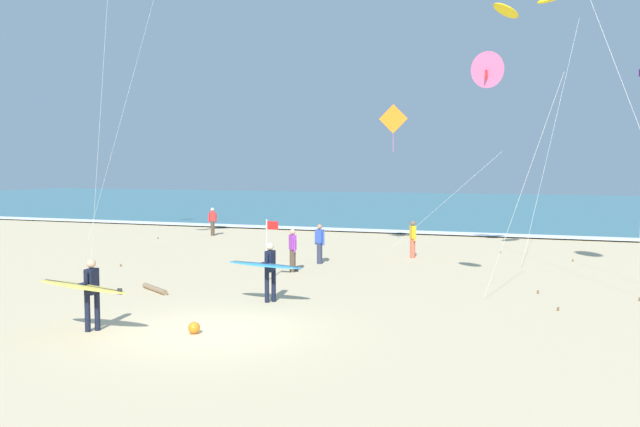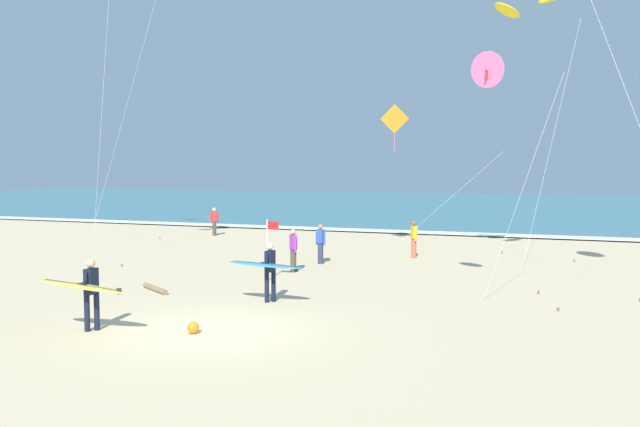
# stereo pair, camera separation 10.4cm
# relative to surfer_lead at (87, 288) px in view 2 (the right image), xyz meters

# --- Properties ---
(ground_plane) EXTENTS (160.00, 160.00, 0.00)m
(ground_plane) POSITION_rel_surfer_lead_xyz_m (2.66, 1.07, -1.04)
(ground_plane) COLOR #D1BA8E
(ocean_water) EXTENTS (160.00, 60.00, 0.08)m
(ocean_water) POSITION_rel_surfer_lead_xyz_m (2.66, 55.15, -1.00)
(ocean_water) COLOR teal
(ocean_water) RESTS_ON ground
(shoreline_foam) EXTENTS (160.00, 1.78, 0.01)m
(shoreline_foam) POSITION_rel_surfer_lead_xyz_m (2.66, 25.45, -0.96)
(shoreline_foam) COLOR white
(shoreline_foam) RESTS_ON ocean_water
(surfer_lead) EXTENTS (2.26, 1.02, 1.71)m
(surfer_lead) POSITION_rel_surfer_lead_xyz_m (0.00, 0.00, 0.00)
(surfer_lead) COLOR black
(surfer_lead) RESTS_ON ground
(surfer_trailing) EXTENTS (2.25, 0.94, 1.71)m
(surfer_trailing) POSITION_rel_surfer_lead_xyz_m (2.51, 4.47, 0.00)
(surfer_trailing) COLOR black
(surfer_trailing) RESTS_ON ground
(kite_arc_cobalt_low) EXTENTS (3.38, 3.83, 10.39)m
(kite_arc_cobalt_low) POSITION_rel_surfer_lead_xyz_m (8.89, 13.84, 8.97)
(kite_arc_cobalt_low) COLOR yellow
(kite_arc_cobalt_low) RESTS_ON ground
(kite_diamond_amber_close) EXTENTS (5.62, 0.36, 6.78)m
(kite_diamond_amber_close) POSITION_rel_surfer_lead_xyz_m (2.95, 17.65, 4.88)
(kite_diamond_amber_close) COLOR orange
(kite_diamond_amber_close) RESTS_ON ground
(kite_delta_rose_outer) EXTENTS (2.57, 1.06, 7.12)m
(kite_delta_rose_outer) POSITION_rel_surfer_lead_xyz_m (8.23, 7.02, 5.53)
(kite_delta_rose_outer) COLOR pink
(kite_delta_rose_outer) RESTS_ON ground
(bystander_purple_top) EXTENTS (0.38, 0.38, 1.59)m
(bystander_purple_top) POSITION_rel_surfer_lead_xyz_m (1.02, 9.84, -0.23)
(bystander_purple_top) COLOR #4C3D2D
(bystander_purple_top) RESTS_ON ground
(bystander_yellow_top) EXTENTS (0.33, 0.43, 1.59)m
(bystander_yellow_top) POSITION_rel_surfer_lead_xyz_m (4.35, 15.10, -0.23)
(bystander_yellow_top) COLOR #D8593F
(bystander_yellow_top) RESTS_ON ground
(bystander_red_top) EXTENTS (0.36, 0.39, 1.59)m
(bystander_red_top) POSITION_rel_surfer_lead_xyz_m (-8.24, 20.19, -0.23)
(bystander_red_top) COLOR #4C3D2D
(bystander_red_top) RESTS_ON ground
(bystander_blue_top) EXTENTS (0.47, 0.29, 1.59)m
(bystander_blue_top) POSITION_rel_surfer_lead_xyz_m (1.22, 12.14, -0.23)
(bystander_blue_top) COLOR #2D334C
(bystander_blue_top) RESTS_ON ground
(lifeguard_flag) EXTENTS (0.44, 0.05, 2.10)m
(lifeguard_flag) POSITION_rel_surfer_lead_xyz_m (0.98, 7.81, 0.22)
(lifeguard_flag) COLOR silver
(lifeguard_flag) RESTS_ON ground
(beach_ball) EXTENTS (0.28, 0.28, 0.28)m
(beach_ball) POSITION_rel_surfer_lead_xyz_m (2.35, 0.77, -0.90)
(beach_ball) COLOR orange
(beach_ball) RESTS_ON ground
(driftwood_log) EXTENTS (1.41, 0.98, 0.16)m
(driftwood_log) POSITION_rel_surfer_lead_xyz_m (-1.54, 4.85, -0.96)
(driftwood_log) COLOR #846B4C
(driftwood_log) RESTS_ON ground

